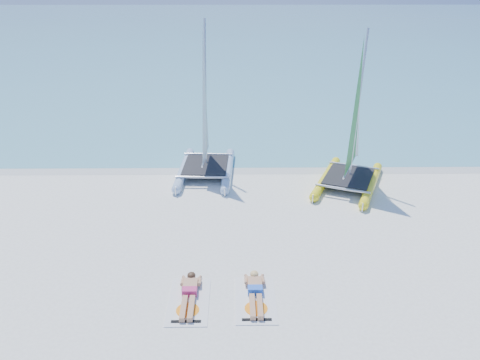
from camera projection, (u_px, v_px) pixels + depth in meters
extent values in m
plane|color=white|center=(266.00, 235.00, 14.43)|extent=(140.00, 140.00, 0.00)
cube|color=#70B7BB|center=(241.00, 27.00, 72.09)|extent=(140.00, 115.00, 0.01)
cube|color=silver|center=(258.00, 168.00, 19.46)|extent=(140.00, 1.40, 0.01)
cylinder|color=#A5C3D9|center=(184.00, 169.00, 18.87)|extent=(0.52, 4.01, 0.35)
cone|color=#A5C3D9|center=(191.00, 150.00, 20.88)|extent=(0.36, 0.52, 0.34)
cylinder|color=#A5C3D9|center=(228.00, 170.00, 18.82)|extent=(0.52, 4.01, 0.35)
cone|color=#A5C3D9|center=(231.00, 151.00, 20.83)|extent=(0.36, 0.52, 0.34)
cube|color=black|center=(206.00, 165.00, 18.76)|extent=(1.81, 2.27, 0.03)
cylinder|color=silver|center=(205.00, 93.00, 18.31)|extent=(0.13, 1.05, 5.50)
cylinder|color=yellow|center=(326.00, 178.00, 18.10)|extent=(1.81, 3.67, 0.34)
cone|color=yellow|center=(337.00, 159.00, 19.89)|extent=(0.49, 0.58, 0.32)
cylinder|color=yellow|center=(371.00, 184.00, 17.50)|extent=(1.81, 3.67, 0.34)
cone|color=yellow|center=(378.00, 165.00, 19.30)|extent=(0.49, 0.58, 0.32)
cube|color=black|center=(349.00, 176.00, 17.72)|extent=(2.35, 2.59, 0.03)
cylinder|color=silver|center=(359.00, 104.00, 17.24)|extent=(0.47, 0.96, 5.29)
cube|color=silver|center=(189.00, 301.00, 11.49)|extent=(1.00, 1.85, 0.02)
cube|color=tan|center=(190.00, 287.00, 11.84)|extent=(0.36, 0.55, 0.17)
cube|color=#C52E69|center=(190.00, 292.00, 11.66)|extent=(0.37, 0.22, 0.17)
cube|color=tan|center=(187.00, 309.00, 11.13)|extent=(0.31, 0.85, 0.13)
sphere|color=tan|center=(191.00, 277.00, 12.17)|extent=(0.21, 0.21, 0.21)
ellipsoid|color=#3B2515|center=(191.00, 275.00, 12.16)|extent=(0.22, 0.24, 0.15)
cube|color=silver|center=(256.00, 300.00, 11.55)|extent=(1.00, 1.85, 0.02)
cube|color=tan|center=(255.00, 285.00, 11.90)|extent=(0.36, 0.55, 0.17)
cube|color=blue|center=(255.00, 290.00, 11.72)|extent=(0.37, 0.22, 0.17)
cube|color=tan|center=(256.00, 307.00, 11.18)|extent=(0.31, 0.85, 0.13)
sphere|color=tan|center=(254.00, 275.00, 12.23)|extent=(0.21, 0.21, 0.21)
ellipsoid|color=#E4B96B|center=(254.00, 274.00, 12.22)|extent=(0.22, 0.24, 0.15)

